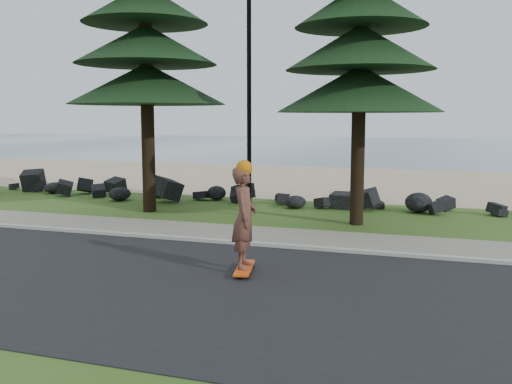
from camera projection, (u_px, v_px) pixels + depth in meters
ground at (210, 235)px, 15.36m from camera, size 160.00×160.00×0.00m
road at (120, 279)px, 11.13m from camera, size 160.00×7.00×0.02m
kerb at (197, 240)px, 14.51m from camera, size 160.00×0.20×0.10m
sidewalk at (213, 232)px, 15.55m from camera, size 160.00×2.00×0.08m
beach_sand at (322, 180)px, 29.00m from camera, size 160.00×15.00×0.01m
ocean at (390, 146)px, 63.33m from camera, size 160.00×58.00×0.01m
seawall_boulders at (271, 205)px, 20.63m from camera, size 60.00×2.40×1.10m
lamp_post at (249, 86)px, 17.84m from camera, size 0.25×0.14×8.14m
skateboarder at (244, 218)px, 11.41m from camera, size 0.64×1.26×2.29m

